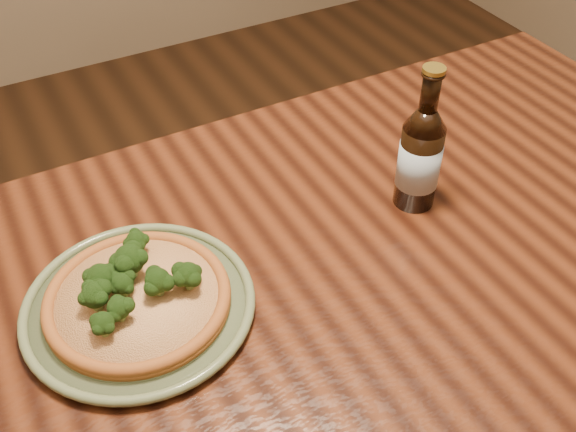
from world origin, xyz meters
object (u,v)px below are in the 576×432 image
table (318,328)px  pizza (136,296)px  beer_bottle (420,156)px  plate (139,305)px

table → pizza: 0.28m
pizza → beer_bottle: bearing=1.1°
table → plate: size_ratio=5.05×
table → beer_bottle: size_ratio=6.59×
pizza → beer_bottle: 0.47m
table → beer_bottle: beer_bottle is taller
pizza → beer_bottle: size_ratio=1.04×
table → pizza: bearing=161.5°
plate → beer_bottle: size_ratio=1.31×
plate → beer_bottle: (0.47, 0.01, 0.08)m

